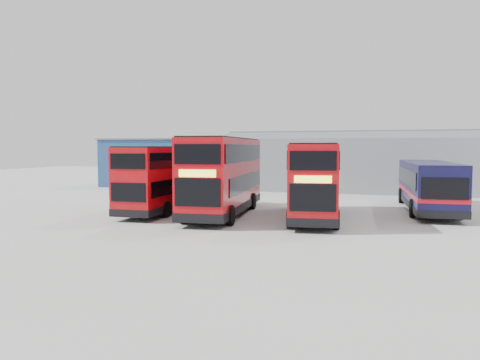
# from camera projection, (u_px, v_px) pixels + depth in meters

# --- Properties ---
(ground_plane) EXTENTS (120.00, 120.00, 0.00)m
(ground_plane) POSITION_uv_depth(u_px,v_px,m) (241.00, 213.00, 30.03)
(ground_plane) COLOR #ABABA5
(ground_plane) RESTS_ON ground
(office_block) EXTENTS (12.30, 8.32, 5.12)m
(office_block) POSITION_uv_depth(u_px,v_px,m) (166.00, 162.00, 51.10)
(office_block) COLOR navy
(office_block) RESTS_ON ground
(maintenance_shed) EXTENTS (30.50, 12.00, 5.89)m
(maintenance_shed) POSITION_uv_depth(u_px,v_px,m) (376.00, 163.00, 46.60)
(maintenance_shed) COLOR gray
(maintenance_shed) RESTS_ON ground
(double_decker_left) EXTENTS (2.83, 10.12, 4.24)m
(double_decker_left) POSITION_uv_depth(u_px,v_px,m) (165.00, 179.00, 30.53)
(double_decker_left) COLOR #BA0A11
(double_decker_left) RESTS_ON ground
(double_decker_centre) EXTENTS (3.72, 11.48, 4.77)m
(double_decker_centre) POSITION_uv_depth(u_px,v_px,m) (224.00, 177.00, 28.93)
(double_decker_centre) COLOR #BA0A11
(double_decker_centre) RESTS_ON ground
(double_decker_right) EXTENTS (3.82, 10.63, 4.41)m
(double_decker_right) POSITION_uv_depth(u_px,v_px,m) (314.00, 181.00, 27.44)
(double_decker_right) COLOR #BA0A11
(double_decker_right) RESTS_ON ground
(single_decker_blue) EXTENTS (3.36, 12.02, 3.22)m
(single_decker_blue) POSITION_uv_depth(u_px,v_px,m) (428.00, 187.00, 30.67)
(single_decker_blue) COLOR #0C1038
(single_decker_blue) RESTS_ON ground
(panel_van) EXTENTS (3.14, 5.11, 2.09)m
(panel_van) POSITION_uv_depth(u_px,v_px,m) (140.00, 178.00, 45.63)
(panel_van) COLOR white
(panel_van) RESTS_ON ground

